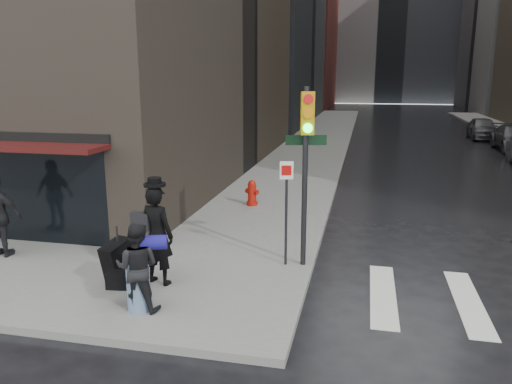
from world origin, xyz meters
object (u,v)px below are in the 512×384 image
man_jeans (137,267)px  parked_car_4 (482,128)px  traffic_light (304,153)px  fire_hydrant (252,194)px  man_overcoat (149,239)px

man_jeans → parked_car_4: (11.62, 29.15, -0.24)m
traffic_light → parked_car_4: size_ratio=0.91×
man_jeans → traffic_light: bearing=-140.9°
traffic_light → fire_hydrant: traffic_light is taller
man_overcoat → man_jeans: 1.17m
fire_hydrant → parked_car_4: parked_car_4 is taller
traffic_light → fire_hydrant: 5.84m
man_jeans → traffic_light: 4.14m
fire_hydrant → traffic_light: bearing=-65.3°
traffic_light → parked_car_4: (9.03, 26.41, -1.94)m
traffic_light → parked_car_4: 27.97m
fire_hydrant → man_jeans: bearing=-92.4°
man_jeans → fire_hydrant: 7.70m
parked_car_4 → man_jeans: bearing=-109.1°
traffic_light → man_overcoat: bearing=-164.3°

